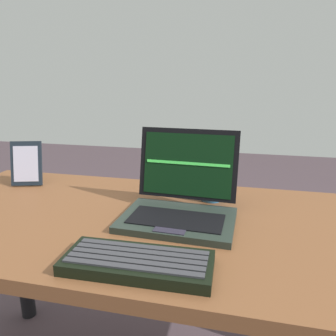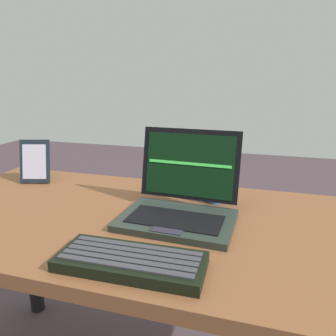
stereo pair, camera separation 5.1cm
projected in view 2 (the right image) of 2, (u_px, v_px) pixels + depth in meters
desk at (164, 249)px, 0.93m from camera, size 1.60×0.69×0.70m
laptop_front at (181, 202)px, 0.91m from camera, size 0.32×0.28×0.24m
external_keyboard at (132, 261)px, 0.68m from camera, size 0.32×0.14×0.03m
photo_frame at (35, 162)px, 1.22m from camera, size 0.12×0.08×0.17m
coffee_mug at (215, 188)px, 1.04m from camera, size 0.11×0.07×0.09m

